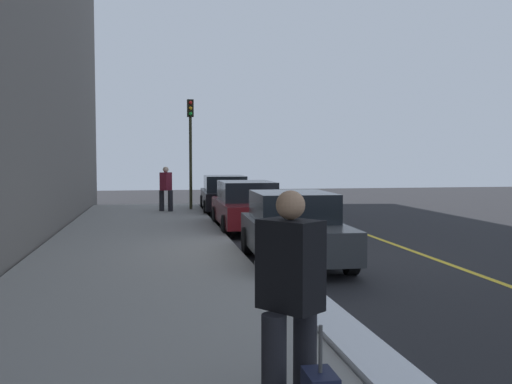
# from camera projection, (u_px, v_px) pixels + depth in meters

# --- Properties ---
(ground_plane) EXTENTS (56.00, 56.00, 0.00)m
(ground_plane) POSITION_uv_depth(u_px,v_px,m) (288.00, 259.00, 12.70)
(ground_plane) COLOR black
(sidewalk) EXTENTS (28.00, 4.60, 0.15)m
(sidewalk) POSITION_uv_depth(u_px,v_px,m) (137.00, 260.00, 12.12)
(sidewalk) COLOR gray
(sidewalk) RESTS_ON ground
(lane_stripe_centre) EXTENTS (28.00, 0.14, 0.01)m
(lane_stripe_centre) POSITION_uv_depth(u_px,v_px,m) (423.00, 255.00, 13.25)
(lane_stripe_centre) COLOR gold
(lane_stripe_centre) RESTS_ON ground
(snow_bank_curb) EXTENTS (7.05, 0.56, 0.22)m
(snow_bank_curb) POSITION_uv_depth(u_px,v_px,m) (318.00, 313.00, 7.88)
(snow_bank_curb) COLOR white
(snow_bank_curb) RESTS_ON ground
(parked_car_black) EXTENTS (4.64, 2.02, 1.51)m
(parked_car_black) POSITION_uv_depth(u_px,v_px,m) (225.00, 194.00, 23.37)
(parked_car_black) COLOR black
(parked_car_black) RESTS_ON ground
(parked_car_maroon) EXTENTS (4.56, 1.92, 1.51)m
(parked_car_maroon) POSITION_uv_depth(u_px,v_px,m) (247.00, 206.00, 17.73)
(parked_car_maroon) COLOR black
(parked_car_maroon) RESTS_ON ground
(parked_car_charcoal) EXTENTS (4.16, 2.01, 1.51)m
(parked_car_charcoal) POSITION_uv_depth(u_px,v_px,m) (294.00, 228.00, 12.15)
(parked_car_charcoal) COLOR black
(parked_car_charcoal) RESTS_ON ground
(pedestrian_black_coat) EXTENTS (0.58, 0.55, 1.84)m
(pedestrian_black_coat) POSITION_uv_depth(u_px,v_px,m) (290.00, 295.00, 4.65)
(pedestrian_black_coat) COLOR black
(pedestrian_black_coat) RESTS_ON sidewalk
(pedestrian_burgundy_coat) EXTENTS (0.56, 0.53, 1.75)m
(pedestrian_burgundy_coat) POSITION_uv_depth(u_px,v_px,m) (166.00, 187.00, 22.46)
(pedestrian_burgundy_coat) COLOR black
(pedestrian_burgundy_coat) RESTS_ON sidewalk
(traffic_light_pole) EXTENTS (0.35, 0.26, 4.45)m
(traffic_light_pole) POSITION_uv_depth(u_px,v_px,m) (190.00, 135.00, 23.25)
(traffic_light_pole) COLOR #2D2D19
(traffic_light_pole) RESTS_ON sidewalk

